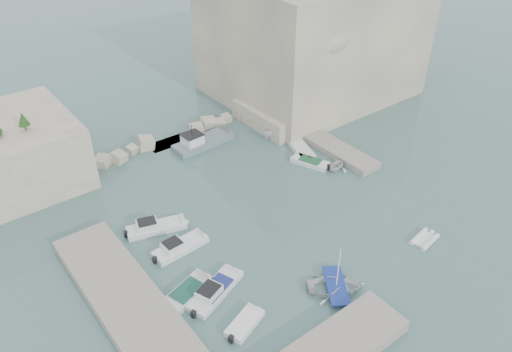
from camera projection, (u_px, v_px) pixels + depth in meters
ground at (294, 229)px, 48.37m from camera, size 400.00×400.00×0.00m
cliff_east at (312, 35)px, 70.29m from camera, size 26.00×22.00×17.00m
cliff_terrace at (279, 113)px, 66.04m from camera, size 8.00×10.00×2.50m
quay_west at (138, 316)px, 38.84m from camera, size 5.00×24.00×1.10m
ledge_east at (323, 142)px, 61.51m from camera, size 3.00×16.00×0.80m
breakwater at (171, 137)px, 61.92m from camera, size 28.00×3.00×1.40m
motorboat_a at (157, 230)px, 48.28m from camera, size 6.47×3.57×1.40m
motorboat_b at (181, 249)px, 45.99m from camera, size 5.82×2.19×1.40m
motorboat_c at (187, 295)px, 41.39m from camera, size 5.72×3.47×0.70m
motorboat_d at (216, 293)px, 41.58m from camera, size 6.56×4.00×1.40m
motorboat_e at (245, 326)px, 38.78m from camera, size 4.13×2.76×0.70m
rowboat at (336, 289)px, 41.91m from camera, size 6.00×5.60×1.01m
inflatable_dinghy at (424, 241)px, 46.97m from camera, size 3.30×1.93×0.44m
tender_east_a at (336, 169)px, 57.13m from camera, size 3.39×3.09×1.53m
tender_east_b at (310, 164)px, 58.02m from camera, size 3.34×5.19×0.70m
tender_east_c at (300, 150)px, 60.58m from camera, size 3.55×5.97×0.70m
tender_east_d at (277, 135)px, 63.74m from camera, size 4.93×2.33×1.83m
work_boat at (204, 145)px, 61.66m from camera, size 8.77×3.08×2.20m
rowboat_mast at (339, 267)px, 40.44m from camera, size 0.10×0.10×4.20m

